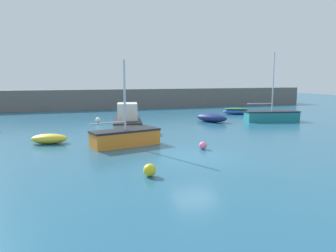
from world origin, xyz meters
TOP-DOWN VIEW (x-y plane):
  - ground_plane at (0.00, 0.00)m, footprint 120.00×120.00m
  - harbor_breakwater at (0.00, 30.26)m, footprint 61.90×3.20m
  - open_tender_yellow at (7.17, 12.43)m, footprint 2.89×3.62m
  - cabin_cruiser_white at (-1.48, 10.55)m, footprint 3.31×6.23m
  - sailboat_twin_hulled at (-3.02, 3.94)m, footprint 4.54×2.46m
  - sailboat_tall_mast at (12.94, 10.90)m, footprint 5.45×2.50m
  - dinghy_near_pier at (-7.55, 6.24)m, footprint 2.50×1.70m
  - rowboat_with_red_cover at (13.08, 17.73)m, footprint 3.51×2.45m
  - mooring_buoy_white at (-3.31, 15.34)m, footprint 0.52×0.52m
  - mooring_buoy_pink at (1.14, 1.41)m, footprint 0.47×0.47m
  - mooring_buoy_yellow at (-3.34, -2.80)m, footprint 0.56×0.56m

SIDE VIEW (x-z plane):
  - ground_plane at x=0.00m, z-range -0.20..0.00m
  - mooring_buoy_pink at x=1.14m, z-range 0.00..0.47m
  - mooring_buoy_white at x=-3.31m, z-range 0.00..0.52m
  - mooring_buoy_yellow at x=-3.34m, z-range 0.00..0.56m
  - dinghy_near_pier at x=-7.55m, z-range 0.00..0.63m
  - rowboat_with_red_cover at x=13.08m, z-range 0.00..0.76m
  - open_tender_yellow at x=7.17m, z-range 0.00..0.83m
  - sailboat_twin_hulled at x=-3.02m, z-range -2.11..3.20m
  - sailboat_tall_mast at x=12.94m, z-range -2.80..3.89m
  - cabin_cruiser_white at x=-1.48m, z-range -0.34..1.85m
  - harbor_breakwater at x=0.00m, z-range 0.00..2.69m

